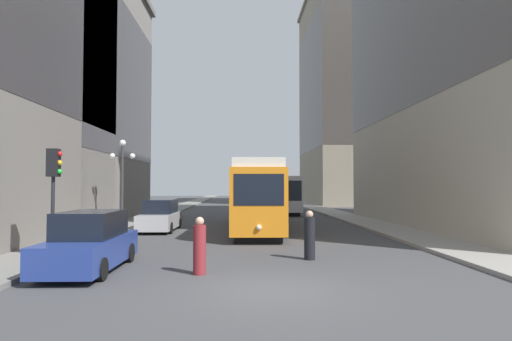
{
  "coord_description": "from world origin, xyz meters",
  "views": [
    {
      "loc": [
        -0.7,
        -10.65,
        2.61
      ],
      "look_at": [
        0.08,
        11.17,
        3.41
      ],
      "focal_mm": 29.66,
      "sensor_mm": 36.0,
      "label": 1
    }
  ],
  "objects": [
    {
      "name": "lamp_post_left_near",
      "position": [
        -7.27,
        12.93,
        3.48
      ],
      "size": [
        1.41,
        0.36,
        5.02
      ],
      "color": "#333338",
      "rests_on": "sidewalk_left"
    },
    {
      "name": "ground_plane",
      "position": [
        0.0,
        0.0,
        0.0
      ],
      "size": [
        200.0,
        200.0,
        0.0
      ],
      "primitive_type": "plane",
      "color": "#424244"
    },
    {
      "name": "building_left_corner",
      "position": [
        -15.44,
        20.89,
        9.94
      ],
      "size": [
        12.98,
        17.89,
        19.34
      ],
      "color": "gray",
      "rests_on": "ground"
    },
    {
      "name": "parked_car_left_near",
      "position": [
        -5.37,
        14.08,
        0.84
      ],
      "size": [
        1.95,
        4.66,
        1.82
      ],
      "rotation": [
        0.0,
        0.0,
        -0.02
      ],
      "color": "black",
      "rests_on": "ground"
    },
    {
      "name": "building_right_midblock",
      "position": [
        14.32,
        50.42,
        16.03
      ],
      "size": [
        10.72,
        20.76,
        31.09
      ],
      "color": "gray",
      "rests_on": "ground"
    },
    {
      "name": "sidewalk_left",
      "position": [
        -7.96,
        40.0,
        0.07
      ],
      "size": [
        2.58,
        120.0,
        0.15
      ],
      "primitive_type": "cube",
      "color": "gray",
      "rests_on": "ground"
    },
    {
      "name": "traffic_light_near_left",
      "position": [
        -7.05,
        3.91,
        3.01
      ],
      "size": [
        0.47,
        0.36,
        3.72
      ],
      "color": "#232328",
      "rests_on": "sidewalk_left"
    },
    {
      "name": "transit_bus",
      "position": [
        3.3,
        30.4,
        1.95
      ],
      "size": [
        2.72,
        11.58,
        3.45
      ],
      "rotation": [
        0.0,
        0.0,
        -0.01
      ],
      "color": "black",
      "rests_on": "ground"
    },
    {
      "name": "streetcar",
      "position": [
        0.25,
        14.88,
        2.1
      ],
      "size": [
        2.96,
        14.27,
        3.89
      ],
      "rotation": [
        0.0,
        0.0,
        -0.02
      ],
      "color": "black",
      "rests_on": "ground"
    },
    {
      "name": "pedestrian_crossing_far",
      "position": [
        -1.92,
        1.95,
        0.79
      ],
      "size": [
        0.38,
        0.38,
        1.69
      ],
      "rotation": [
        0.0,
        0.0,
        0.1
      ],
      "color": "maroon",
      "rests_on": "ground"
    },
    {
      "name": "sidewalk_right",
      "position": [
        7.96,
        40.0,
        0.07
      ],
      "size": [
        2.58,
        120.0,
        0.15
      ],
      "primitive_type": "cube",
      "color": "gray",
      "rests_on": "ground"
    },
    {
      "name": "parked_car_left_mid",
      "position": [
        -5.37,
        2.67,
        0.84
      ],
      "size": [
        1.91,
        4.66,
        1.82
      ],
      "rotation": [
        0.0,
        0.0,
        -0.01
      ],
      "color": "black",
      "rests_on": "ground"
    },
    {
      "name": "pedestrian_crossing_near",
      "position": [
        1.73,
        4.32,
        0.81
      ],
      "size": [
        0.39,
        0.39,
        1.73
      ],
      "rotation": [
        0.0,
        0.0,
        3.03
      ],
      "color": "black",
      "rests_on": "ground"
    }
  ]
}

